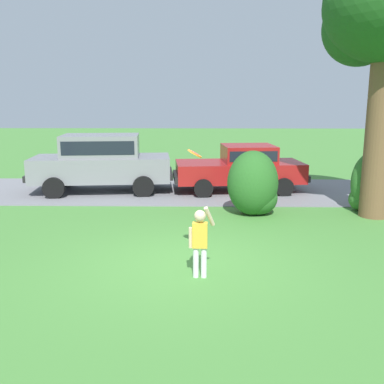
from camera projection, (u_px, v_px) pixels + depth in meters
name	position (u px, v px, depth m)	size (l,w,h in m)	color
ground_plane	(182.00, 263.00, 8.28)	(80.00, 80.00, 0.00)	#478438
driveway_strip	(190.00, 191.00, 14.76)	(28.00, 4.40, 0.02)	slate
shrub_near_tree	(254.00, 186.00, 11.61)	(1.36, 1.31, 1.74)	#286023
shrub_centre_left	(368.00, 186.00, 11.93)	(1.00, 0.90, 1.65)	#33702B
parked_sedan	(242.00, 166.00, 14.63)	(4.55, 2.40, 1.56)	maroon
parked_suv	(101.00, 160.00, 14.46)	(4.86, 2.45, 1.92)	gray
child_thrower	(200.00, 238.00, 7.46)	(0.46, 0.26, 1.29)	white
frisbee	(195.00, 154.00, 7.60)	(0.26, 0.28, 0.17)	orange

